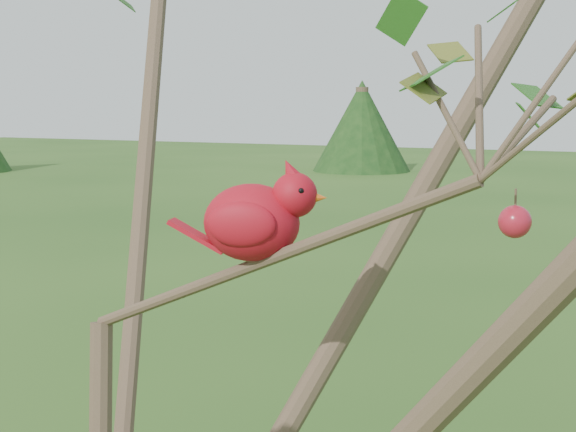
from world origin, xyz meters
name	(u,v)px	position (x,y,z in m)	size (l,w,h in m)	color
crabapple_tree	(83,226)	(0.03, -0.02, 2.12)	(2.35, 2.05, 2.95)	#493427
cardinal	(257,218)	(0.24, 0.08, 2.13)	(0.22, 0.14, 0.15)	#B10F1D
distant_trees	(550,130)	(-3.77, 23.70, 1.48)	(41.13, 10.63, 3.20)	#493427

